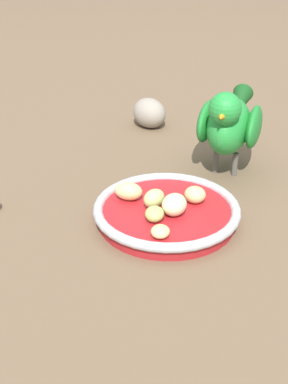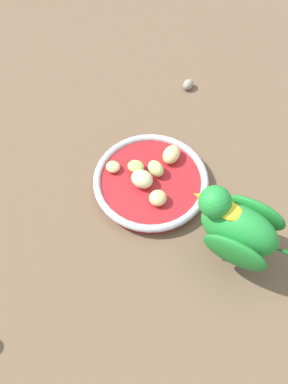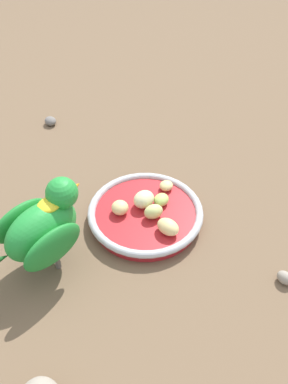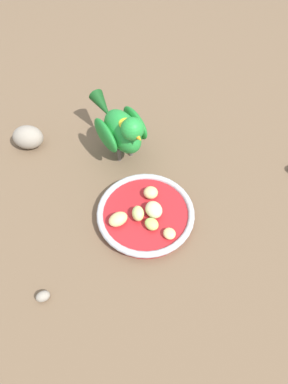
{
  "view_description": "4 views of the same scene",
  "coord_description": "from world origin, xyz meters",
  "px_view_note": "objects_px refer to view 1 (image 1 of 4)",
  "views": [
    {
      "loc": [
        -0.42,
        0.45,
        0.39
      ],
      "look_at": [
        0.05,
        0.03,
        0.04
      ],
      "focal_mm": 50.81,
      "sensor_mm": 36.0,
      "label": 1
    },
    {
      "loc": [
        -0.21,
        -0.36,
        0.69
      ],
      "look_at": [
        -0.0,
        -0.02,
        0.04
      ],
      "focal_mm": 44.13,
      "sensor_mm": 36.0,
      "label": 2
    },
    {
      "loc": [
        0.51,
        -0.14,
        0.54
      ],
      "look_at": [
        0.01,
        0.01,
        0.05
      ],
      "focal_mm": 39.74,
      "sensor_mm": 36.0,
      "label": 3
    },
    {
      "loc": [
        0.04,
        0.37,
        0.6
      ],
      "look_at": [
        0.03,
        -0.02,
        0.06
      ],
      "focal_mm": 31.79,
      "sensor_mm": 36.0,
      "label": 4
    }
  ],
  "objects_px": {
    "parrot": "(229,122)",
    "rock_large": "(149,113)",
    "apple_piece_5": "(160,232)",
    "apple_piece_1": "(129,191)",
    "apple_piece_2": "(154,198)",
    "apple_piece_4": "(195,195)",
    "feeding_bowl": "(167,212)",
    "apple_piece_3": "(154,214)",
    "apple_piece_0": "(174,205)"
  },
  "relations": [
    {
      "from": "parrot",
      "to": "rock_large",
      "type": "relative_size",
      "value": 2.71
    },
    {
      "from": "apple_piece_5",
      "to": "rock_large",
      "type": "relative_size",
      "value": 0.35
    },
    {
      "from": "apple_piece_1",
      "to": "parrot",
      "type": "xyz_separation_m",
      "value": [
        -0.01,
        -0.2,
        0.05
      ]
    },
    {
      "from": "apple_piece_2",
      "to": "apple_piece_4",
      "type": "xyz_separation_m",
      "value": [
        -0.03,
        -0.05,
        -0.0
      ]
    },
    {
      "from": "feeding_bowl",
      "to": "rock_large",
      "type": "height_order",
      "value": "rock_large"
    },
    {
      "from": "apple_piece_3",
      "to": "apple_piece_4",
      "type": "height_order",
      "value": "apple_piece_4"
    },
    {
      "from": "apple_piece_5",
      "to": "parrot",
      "type": "xyz_separation_m",
      "value": [
        0.09,
        -0.23,
        0.06
      ]
    },
    {
      "from": "feeding_bowl",
      "to": "rock_large",
      "type": "distance_m",
      "value": 0.34
    },
    {
      "from": "rock_large",
      "to": "apple_piece_5",
      "type": "bearing_deg",
      "value": 139.75
    },
    {
      "from": "feeding_bowl",
      "to": "apple_piece_1",
      "type": "height_order",
      "value": "apple_piece_1"
    },
    {
      "from": "parrot",
      "to": "rock_large",
      "type": "bearing_deg",
      "value": -129.15
    },
    {
      "from": "feeding_bowl",
      "to": "parrot",
      "type": "xyz_separation_m",
      "value": [
        0.05,
        -0.18,
        0.07
      ]
    },
    {
      "from": "apple_piece_2",
      "to": "apple_piece_5",
      "type": "bearing_deg",
      "value": 143.4
    },
    {
      "from": "apple_piece_0",
      "to": "apple_piece_3",
      "type": "relative_size",
      "value": 1.32
    },
    {
      "from": "feeding_bowl",
      "to": "apple_piece_0",
      "type": "distance_m",
      "value": 0.03
    },
    {
      "from": "apple_piece_3",
      "to": "apple_piece_4",
      "type": "xyz_separation_m",
      "value": [
        -0.0,
        -0.07,
        0.0
      ]
    },
    {
      "from": "apple_piece_0",
      "to": "apple_piece_3",
      "type": "distance_m",
      "value": 0.03
    },
    {
      "from": "parrot",
      "to": "feeding_bowl",
      "type": "bearing_deg",
      "value": -14.88
    },
    {
      "from": "apple_piece_0",
      "to": "apple_piece_1",
      "type": "distance_m",
      "value": 0.07
    },
    {
      "from": "parrot",
      "to": "rock_large",
      "type": "height_order",
      "value": "parrot"
    },
    {
      "from": "feeding_bowl",
      "to": "apple_piece_2",
      "type": "bearing_deg",
      "value": 31.07
    },
    {
      "from": "apple_piece_4",
      "to": "apple_piece_0",
      "type": "bearing_deg",
      "value": 95.51
    },
    {
      "from": "apple_piece_1",
      "to": "feeding_bowl",
      "type": "bearing_deg",
      "value": -158.91
    },
    {
      "from": "apple_piece_0",
      "to": "parrot",
      "type": "xyz_separation_m",
      "value": [
        0.06,
        -0.18,
        0.05
      ]
    },
    {
      "from": "feeding_bowl",
      "to": "apple_piece_0",
      "type": "height_order",
      "value": "apple_piece_0"
    },
    {
      "from": "feeding_bowl",
      "to": "apple_piece_0",
      "type": "relative_size",
      "value": 5.18
    },
    {
      "from": "apple_piece_4",
      "to": "apple_piece_5",
      "type": "height_order",
      "value": "apple_piece_4"
    },
    {
      "from": "apple_piece_4",
      "to": "feeding_bowl",
      "type": "bearing_deg",
      "value": 73.93
    },
    {
      "from": "apple_piece_5",
      "to": "apple_piece_2",
      "type": "bearing_deg",
      "value": -36.6
    },
    {
      "from": "apple_piece_0",
      "to": "apple_piece_1",
      "type": "bearing_deg",
      "value": 14.87
    },
    {
      "from": "apple_piece_2",
      "to": "apple_piece_3",
      "type": "bearing_deg",
      "value": 138.4
    },
    {
      "from": "apple_piece_0",
      "to": "rock_large",
      "type": "distance_m",
      "value": 0.36
    },
    {
      "from": "feeding_bowl",
      "to": "apple_piece_5",
      "type": "distance_m",
      "value": 0.07
    },
    {
      "from": "apple_piece_2",
      "to": "apple_piece_3",
      "type": "xyz_separation_m",
      "value": [
        -0.03,
        0.02,
        -0.0
      ]
    },
    {
      "from": "apple_piece_2",
      "to": "parrot",
      "type": "relative_size",
      "value": 0.17
    },
    {
      "from": "apple_piece_5",
      "to": "parrot",
      "type": "height_order",
      "value": "parrot"
    },
    {
      "from": "apple_piece_1",
      "to": "apple_piece_5",
      "type": "relative_size",
      "value": 1.57
    },
    {
      "from": "apple_piece_1",
      "to": "apple_piece_4",
      "type": "bearing_deg",
      "value": -136.73
    },
    {
      "from": "apple_piece_4",
      "to": "rock_large",
      "type": "distance_m",
      "value": 0.33
    },
    {
      "from": "apple_piece_0",
      "to": "apple_piece_4",
      "type": "bearing_deg",
      "value": -84.49
    },
    {
      "from": "feeding_bowl",
      "to": "apple_piece_2",
      "type": "distance_m",
      "value": 0.03
    },
    {
      "from": "feeding_bowl",
      "to": "apple_piece_5",
      "type": "bearing_deg",
      "value": 129.53
    },
    {
      "from": "feeding_bowl",
      "to": "parrot",
      "type": "height_order",
      "value": "parrot"
    },
    {
      "from": "apple_piece_1",
      "to": "apple_piece_2",
      "type": "bearing_deg",
      "value": -163.26
    },
    {
      "from": "apple_piece_3",
      "to": "apple_piece_4",
      "type": "bearing_deg",
      "value": -91.0
    },
    {
      "from": "parrot",
      "to": "apple_piece_4",
      "type": "bearing_deg",
      "value": -6.17
    },
    {
      "from": "feeding_bowl",
      "to": "apple_piece_5",
      "type": "height_order",
      "value": "apple_piece_5"
    },
    {
      "from": "apple_piece_0",
      "to": "parrot",
      "type": "bearing_deg",
      "value": -70.51
    },
    {
      "from": "apple_piece_3",
      "to": "apple_piece_4",
      "type": "relative_size",
      "value": 0.98
    },
    {
      "from": "rock_large",
      "to": "apple_piece_1",
      "type": "bearing_deg",
      "value": 132.72
    }
  ]
}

